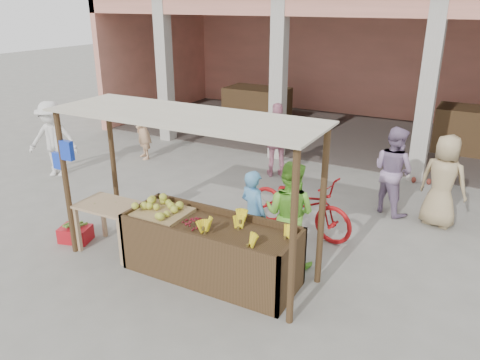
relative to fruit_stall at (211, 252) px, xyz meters
The scene contains 20 objects.
ground 0.64m from the fruit_stall, behind, with size 60.00×60.00×0.00m, color slate.
market_building 9.23m from the fruit_stall, 92.86° to the left, with size 14.40×6.40×4.20m.
fruit_stall is the anchor object (origin of this frame).
stall_awning 1.66m from the fruit_stall, behind, with size 4.09×1.35×2.39m.
banana_heap 0.74m from the fruit_stall, ahead, with size 1.19×0.65×0.22m, color yellow, non-canonical shape.
melon_tray 1.00m from the fruit_stall, behind, with size 0.79×0.69×0.21m.
berry_heap 0.52m from the fruit_stall, 164.94° to the right, with size 0.45×0.37×0.14m, color maroon.
side_table 1.85m from the fruit_stall, behind, with size 1.03×0.70×0.82m.
papaya_pile 1.90m from the fruit_stall, behind, with size 0.62×0.35×0.18m, color #44802A, non-canonical shape.
red_crate 2.63m from the fruit_stall, behind, with size 0.50×0.36×0.26m, color #B2131C.
plantain_bundle 2.61m from the fruit_stall, behind, with size 0.38×0.26×0.08m, color #58832F, non-canonical shape.
produce_sacks 5.92m from the fruit_stall, 68.55° to the left, with size 0.71×0.67×0.54m.
vendor_blue 0.98m from the fruit_stall, 74.24° to the left, with size 0.57×0.42×1.53m, color #589ED7.
vendor_green 1.33m from the fruit_stall, 46.40° to the left, with size 0.85×0.49×1.76m, color #72C439.
motorcycle 2.05m from the fruit_stall, 72.46° to the left, with size 2.11×0.73×1.10m, color #A61114.
shopper_a 5.80m from the fruit_stall, 160.55° to the left, with size 1.21×0.61×1.89m, color silver.
shopper_b 4.48m from the fruit_stall, 101.76° to the left, with size 1.08×0.57×1.83m, color #CC8198.
shopper_c 4.41m from the fruit_stall, 51.39° to the left, with size 0.91×0.59×1.88m, color tan.
shopper_e 5.94m from the fruit_stall, 138.79° to the left, with size 0.59×0.45×1.59m, color tan.
shopper_f 4.06m from the fruit_stall, 62.89° to the left, with size 0.90×0.52×1.85m, color #937A9F.
Camera 1 is at (3.75, -5.09, 3.86)m, focal length 35.00 mm.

